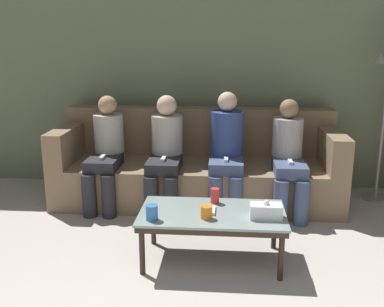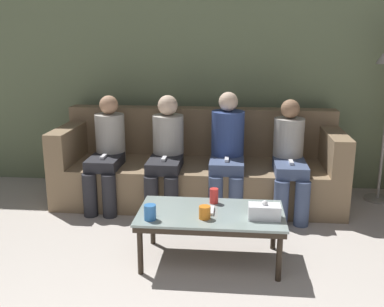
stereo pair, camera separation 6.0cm
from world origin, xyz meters
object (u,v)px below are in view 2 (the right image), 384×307
at_px(couch, 199,168).
at_px(tissue_box, 264,211).
at_px(coffee_table, 211,217).
at_px(cup_far_center, 205,212).
at_px(seated_person_right_end, 289,156).
at_px(seated_person_mid_right, 227,149).
at_px(seated_person_left_end, 107,150).
at_px(cup_near_left, 150,212).
at_px(game_remote, 211,211).
at_px(cup_near_right, 214,196).
at_px(seated_person_mid_left, 166,151).

height_order(couch, tissue_box, couch).
xyz_separation_m(coffee_table, tissue_box, (0.37, -0.08, 0.09)).
xyz_separation_m(cup_far_center, seated_person_right_end, (0.70, 1.16, 0.11)).
xyz_separation_m(couch, seated_person_mid_right, (0.29, -0.22, 0.26)).
relative_size(coffee_table, seated_person_left_end, 0.99).
bearing_deg(cup_near_left, tissue_box, 7.24).
bearing_deg(coffee_table, seated_person_right_end, 57.50).
bearing_deg(seated_person_right_end, coffee_table, -122.50).
height_order(game_remote, seated_person_mid_right, seated_person_mid_right).
distance_m(cup_near_right, seated_person_right_end, 1.08).
height_order(game_remote, seated_person_mid_left, seated_person_mid_left).
bearing_deg(cup_far_center, tissue_box, 5.94).
height_order(cup_far_center, seated_person_right_end, seated_person_right_end).
bearing_deg(game_remote, cup_near_left, -156.20).
xyz_separation_m(seated_person_left_end, seated_person_right_end, (1.72, -0.01, -0.01)).
bearing_deg(seated_person_mid_left, cup_far_center, -69.19).
bearing_deg(seated_person_left_end, cup_far_center, -49.08).
xyz_separation_m(seated_person_mid_right, seated_person_right_end, (0.57, -0.04, -0.04)).
xyz_separation_m(cup_far_center, game_remote, (0.04, 0.12, -0.04)).
height_order(cup_near_left, game_remote, cup_near_left).
bearing_deg(seated_person_left_end, seated_person_mid_left, -0.07).
bearing_deg(couch, seated_person_mid_right, -36.91).
bearing_deg(cup_near_left, seated_person_mid_left, 93.47).
distance_m(coffee_table, cup_near_right, 0.20).
distance_m(coffee_table, seated_person_left_end, 1.50).
bearing_deg(cup_near_left, couch, 81.82).
xyz_separation_m(tissue_box, game_remote, (-0.37, 0.08, -0.04)).
relative_size(cup_near_right, cup_far_center, 1.26).
bearing_deg(coffee_table, seated_person_mid_right, 85.28).
bearing_deg(seated_person_mid_right, seated_person_mid_left, -177.39).
bearing_deg(cup_far_center, couch, 96.45).
relative_size(coffee_table, cup_near_right, 9.20).
bearing_deg(couch, seated_person_right_end, -16.46).
relative_size(coffee_table, seated_person_right_end, 1.01).
distance_m(cup_near_right, tissue_box, 0.45).
height_order(cup_near_left, seated_person_mid_right, seated_person_mid_right).
distance_m(game_remote, seated_person_mid_left, 1.17).
distance_m(coffee_table, seated_person_right_end, 1.25).
distance_m(couch, seated_person_mid_left, 0.44).
bearing_deg(cup_near_left, seated_person_mid_right, 68.40).
distance_m(game_remote, seated_person_right_end, 1.24).
relative_size(game_remote, seated_person_mid_left, 0.14).
distance_m(couch, cup_near_left, 1.49).
relative_size(seated_person_left_end, seated_person_mid_left, 0.99).
relative_size(cup_near_left, seated_person_mid_left, 0.10).
bearing_deg(tissue_box, seated_person_right_end, 75.58).
distance_m(cup_near_right, seated_person_left_end, 1.38).
relative_size(coffee_table, seated_person_mid_right, 0.95).
xyz_separation_m(couch, seated_person_left_end, (-0.86, -0.24, 0.23)).
xyz_separation_m(cup_near_left, cup_far_center, (0.37, 0.06, -0.01)).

